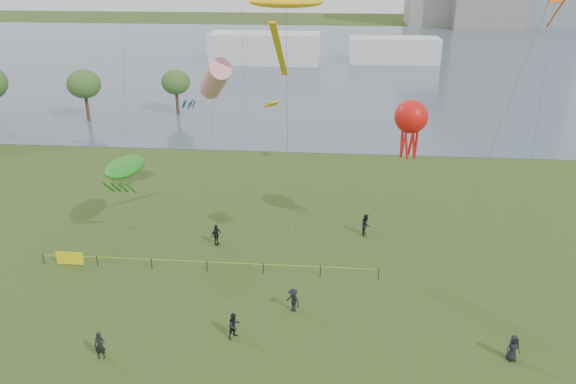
{
  "coord_description": "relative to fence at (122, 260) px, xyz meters",
  "views": [
    {
      "loc": [
        2.58,
        -19.71,
        20.73
      ],
      "look_at": [
        0.0,
        10.0,
        8.0
      ],
      "focal_mm": 35.0,
      "sensor_mm": 36.0,
      "label": 1
    }
  ],
  "objects": [
    {
      "name": "fence",
      "position": [
        0.0,
        0.0,
        0.0
      ],
      "size": [
        24.07,
        0.07,
        1.05
      ],
      "color": "black",
      "rests_on": "ground_plane"
    },
    {
      "name": "spectator_c",
      "position": [
        5.99,
        3.9,
        0.29
      ],
      "size": [
        0.88,
        1.05,
        1.68
      ],
      "primitive_type": "imported",
      "rotation": [
        0.0,
        0.0,
        0.99
      ],
      "color": "black",
      "rests_on": "ground_plane"
    },
    {
      "name": "kite_creature",
      "position": [
        -0.72,
        4.27,
        5.49
      ],
      "size": [
        2.63,
        7.11,
        6.53
      ],
      "rotation": [
        0.0,
        0.0,
        0.11
      ],
      "color": "#3F3F42"
    },
    {
      "name": "spectator_a",
      "position": [
        9.35,
        -7.16,
        0.25
      ],
      "size": [
        0.98,
        0.99,
        1.62
      ],
      "primitive_type": "imported",
      "rotation": [
        0.0,
        0.0,
        0.84
      ],
      "color": "black",
      "rests_on": "ground_plane"
    },
    {
      "name": "spectator_f",
      "position": [
        2.3,
        -9.62,
        0.28
      ],
      "size": [
        0.66,
        0.48,
        1.66
      ],
      "primitive_type": "imported",
      "rotation": [
        0.0,
        0.0,
        0.14
      ],
      "color": "black",
      "rests_on": "ground_plane"
    },
    {
      "name": "lake",
      "position": [
        12.21,
        86.03,
        -0.53
      ],
      "size": [
        400.0,
        120.0,
        0.08
      ],
      "primitive_type": "cube",
      "color": "#4E5C6C",
      "rests_on": "ground_plane"
    },
    {
      "name": "pavilion_right",
      "position": [
        26.21,
        84.03,
        1.95
      ],
      "size": [
        18.0,
        7.0,
        5.0
      ],
      "primitive_type": "cube",
      "color": "silver",
      "rests_on": "ground_plane"
    },
    {
      "name": "spectator_g",
      "position": [
        17.51,
        6.62,
        0.32
      ],
      "size": [
        0.79,
        0.95,
        1.76
      ],
      "primitive_type": "imported",
      "rotation": [
        0.0,
        0.0,
        1.41
      ],
      "color": "black",
      "rests_on": "ground_plane"
    },
    {
      "name": "kite_octopus",
      "position": [
        19.93,
        3.99,
        9.85
      ],
      "size": [
        4.94,
        7.35,
        11.63
      ],
      "rotation": [
        0.0,
        0.0,
        -0.4
      ],
      "color": "#3F3F42"
    },
    {
      "name": "spectator_b",
      "position": [
        12.54,
        -4.28,
        0.24
      ],
      "size": [
        1.17,
        1.13,
        1.6
      ],
      "primitive_type": "imported",
      "rotation": [
        0.0,
        0.0,
        -0.72
      ],
      "color": "black",
      "rests_on": "ground_plane"
    },
    {
      "name": "kite_windsock",
      "position": [
        5.89,
        6.76,
        11.64
      ],
      "size": [
        4.16,
        5.67,
        14.05
      ],
      "rotation": [
        0.0,
        0.0,
        0.05
      ],
      "color": "#3F3F42"
    },
    {
      "name": "pavilion_left",
      "position": [
        0.21,
        81.03,
        2.45
      ],
      "size": [
        22.0,
        8.0,
        6.0
      ],
      "primitive_type": "cube",
      "color": "silver",
      "rests_on": "ground_plane"
    },
    {
      "name": "kite_delta",
      "position": [
        23.5,
        -7.77,
        17.72
      ],
      "size": [
        8.2,
        9.87,
        20.01
      ],
      "rotation": [
        0.0,
        0.0,
        0.13
      ],
      "color": "#3F3F42"
    },
    {
      "name": "kite_stingray",
      "position": [
        11.46,
        2.96,
        17.28
      ],
      "size": [
        4.76,
        9.96,
        18.29
      ],
      "rotation": [
        0.0,
        0.0,
        -0.31
      ],
      "color": "#3F3F42"
    },
    {
      "name": "spectator_d",
      "position": [
        24.94,
        -7.81,
        0.24
      ],
      "size": [
        0.86,
        0.64,
        1.59
      ],
      "primitive_type": "imported",
      "rotation": [
        0.0,
        0.0,
        0.19
      ],
      "color": "black",
      "rests_on": "ground_plane"
    },
    {
      "name": "trees",
      "position": [
        -27.16,
        33.11,
        5.24
      ],
      "size": [
        31.77,
        15.09,
        8.86
      ],
      "color": "#3C281B",
      "rests_on": "ground_plane"
    }
  ]
}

